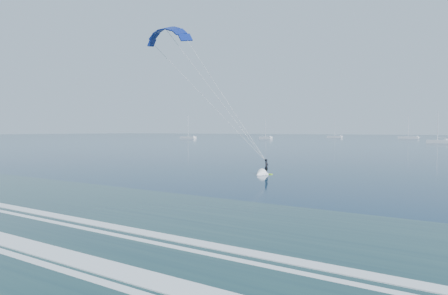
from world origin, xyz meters
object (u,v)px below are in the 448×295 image
sailboat_2 (408,137)px  kitesurfer_rig (212,91)px  sailboat_1 (266,138)px  sailboat_7 (437,141)px  sailboat_8 (335,137)px  sailboat_0 (188,137)px

sailboat_2 → kitesurfer_rig: bearing=-87.3°
sailboat_1 → sailboat_7: bearing=-21.8°
sailboat_8 → sailboat_7: bearing=-53.1°
sailboat_0 → sailboat_8: (59.23, 72.19, -0.00)m
sailboat_2 → sailboat_7: (21.16, -80.52, -0.01)m
sailboat_7 → sailboat_8: bearing=126.9°
sailboat_8 → kitesurfer_rig: bearing=-76.0°
kitesurfer_rig → sailboat_7: kitesurfer_rig is taller
sailboat_7 → sailboat_8: 106.60m
kitesurfer_rig → sailboat_2: (-9.76, 205.67, -8.27)m
kitesurfer_rig → sailboat_1: 176.51m
sailboat_2 → sailboat_8: 43.09m
sailboat_1 → kitesurfer_rig: bearing=-64.9°
sailboat_1 → sailboat_7: (86.26, -34.48, 0.02)m
sailboat_0 → sailboat_8: sailboat_0 is taller
kitesurfer_rig → sailboat_0: kitesurfer_rig is taller
kitesurfer_rig → sailboat_1: (-74.86, 159.63, -8.30)m
kitesurfer_rig → sailboat_1: size_ratio=1.72×
kitesurfer_rig → sailboat_8: 217.03m
sailboat_1 → sailboat_8: 55.44m
sailboat_0 → sailboat_7: size_ratio=1.17×
sailboat_2 → sailboat_8: sailboat_2 is taller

